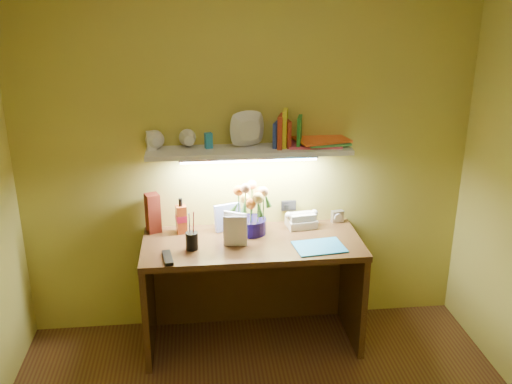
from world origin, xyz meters
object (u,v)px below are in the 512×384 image
(flower_bouquet, at_px, (251,208))
(desk_clock, at_px, (337,216))
(desk, at_px, (252,293))
(telephone, at_px, (301,219))
(whisky_bottle, at_px, (181,216))

(flower_bouquet, height_order, desk_clock, flower_bouquet)
(desk, height_order, flower_bouquet, flower_bouquet)
(desk, relative_size, telephone, 7.34)
(flower_bouquet, xyz_separation_m, desk_clock, (0.61, 0.12, -0.13))
(whisky_bottle, bearing_deg, desk_clock, 3.51)
(desk_clock, bearing_deg, whisky_bottle, 172.33)
(desk_clock, xyz_separation_m, whisky_bottle, (-1.06, -0.07, 0.08))
(desk_clock, bearing_deg, flower_bouquet, 179.70)
(desk_clock, bearing_deg, telephone, -179.51)
(telephone, bearing_deg, desk_clock, 3.64)
(whisky_bottle, bearing_deg, flower_bouquet, -6.45)
(desk, distance_m, whisky_bottle, 0.69)
(desk, relative_size, desk_clock, 17.02)
(desk, bearing_deg, whisky_bottle, 157.77)
(telephone, bearing_deg, whisky_bottle, 172.75)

